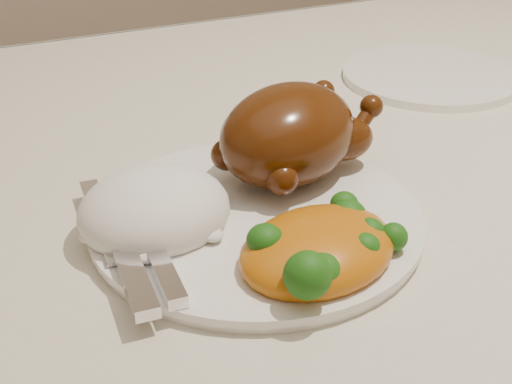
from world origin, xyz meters
name	(u,v)px	position (x,y,z in m)	size (l,w,h in m)	color
dining_table	(377,265)	(0.00, 0.00, 0.67)	(1.60, 0.90, 0.76)	brown
tablecloth	(384,199)	(0.00, 0.00, 0.74)	(1.73, 1.03, 0.18)	beige
dinner_plate	(256,220)	(-0.15, -0.03, 0.77)	(0.26, 0.26, 0.01)	white
side_plate	(430,76)	(0.18, 0.17, 0.77)	(0.20, 0.20, 0.01)	white
roast_chicken	(291,133)	(-0.09, 0.01, 0.82)	(0.17, 0.14, 0.08)	#4E2208
rice_mound	(155,211)	(-0.22, -0.01, 0.79)	(0.13, 0.12, 0.06)	white
mac_and_cheese	(324,248)	(-0.13, -0.11, 0.79)	(0.14, 0.12, 0.05)	#B0680B
cutlery	(136,254)	(-0.25, -0.06, 0.78)	(0.04, 0.19, 0.01)	silver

